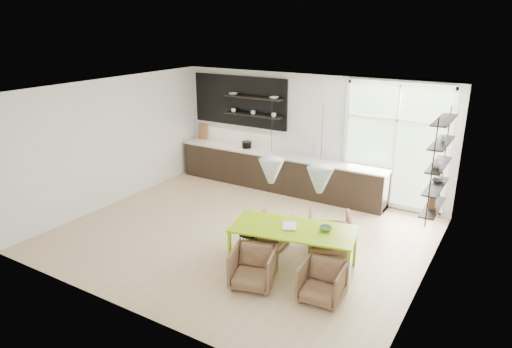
% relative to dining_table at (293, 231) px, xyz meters
% --- Properties ---
extents(room, '(7.02, 6.01, 2.91)m').
position_rel_dining_table_xyz_m(room, '(-0.89, 1.74, 0.75)').
color(room, '#CFAE88').
rests_on(room, ground).
extents(kitchen_run, '(5.54, 0.69, 2.75)m').
position_rel_dining_table_xyz_m(kitchen_run, '(-2.17, 3.33, -0.12)').
color(kitchen_run, black).
rests_on(kitchen_run, ground).
extents(right_shelving, '(0.26, 1.22, 1.90)m').
position_rel_dining_table_xyz_m(right_shelving, '(1.89, 1.82, 0.94)').
color(right_shelving, black).
rests_on(right_shelving, ground).
extents(dining_table, '(2.25, 1.36, 0.77)m').
position_rel_dining_table_xyz_m(dining_table, '(0.00, 0.00, 0.00)').
color(dining_table, '#8CC209').
rests_on(dining_table, ground).
extents(armchair_back_left, '(0.66, 0.68, 0.60)m').
position_rel_dining_table_xyz_m(armchair_back_left, '(-0.73, 0.54, -0.41)').
color(armchair_back_left, brown).
rests_on(armchair_back_left, ground).
extents(armchair_back_right, '(1.02, 1.03, 0.71)m').
position_rel_dining_table_xyz_m(armchair_back_right, '(0.27, 0.98, -0.36)').
color(armchair_back_right, brown).
rests_on(armchair_back_right, ground).
extents(armchair_front_left, '(0.86, 0.87, 0.64)m').
position_rel_dining_table_xyz_m(armchair_front_left, '(-0.30, -0.82, -0.39)').
color(armchair_front_left, brown).
rests_on(armchair_front_left, ground).
extents(armchair_front_right, '(0.70, 0.71, 0.60)m').
position_rel_dining_table_xyz_m(armchair_front_right, '(0.81, -0.61, -0.41)').
color(armchair_front_right, brown).
rests_on(armchair_front_right, ground).
extents(wire_stool, '(0.38, 0.38, 0.48)m').
position_rel_dining_table_xyz_m(wire_stool, '(-0.86, -0.06, -0.41)').
color(wire_stool, black).
rests_on(wire_stool, ground).
extents(table_book, '(0.36, 0.40, 0.03)m').
position_rel_dining_table_xyz_m(table_book, '(-0.19, -0.05, 0.07)').
color(table_book, white).
rests_on(table_book, dining_table).
extents(table_bowl, '(0.22, 0.22, 0.07)m').
position_rel_dining_table_xyz_m(table_bowl, '(0.50, 0.19, 0.09)').
color(table_bowl, '#558252').
rests_on(table_bowl, dining_table).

